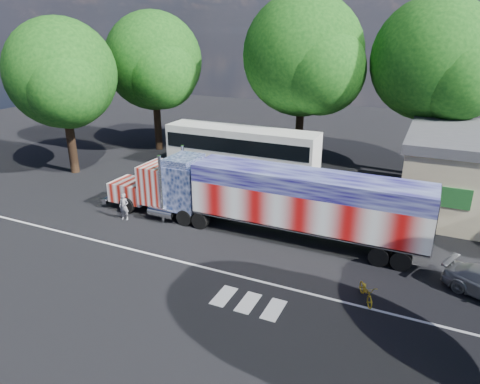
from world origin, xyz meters
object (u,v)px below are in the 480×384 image
at_px(tree_nw_a, 154,62).
at_px(tree_n_mid, 305,56).
at_px(semi_truck, 264,197).
at_px(bicycle, 366,291).
at_px(woman, 124,207).
at_px(tree_w_a, 62,74).
at_px(tree_ne_a, 435,60).
at_px(coach_bus, 241,150).

distance_m(tree_nw_a, tree_n_mid, 14.11).
xyz_separation_m(semi_truck, bicycle, (6.66, -4.47, -1.77)).
relative_size(woman, tree_w_a, 0.14).
bearing_deg(semi_truck, bicycle, -33.83).
distance_m(bicycle, tree_ne_a, 21.70).
height_order(bicycle, tree_n_mid, tree_n_mid).
relative_size(woman, tree_nw_a, 0.13).
height_order(woman, tree_n_mid, tree_n_mid).
relative_size(coach_bus, tree_n_mid, 0.90).
distance_m(tree_w_a, tree_nw_a, 9.47).
relative_size(bicycle, tree_ne_a, 0.12).
height_order(tree_w_a, tree_n_mid, tree_n_mid).
height_order(tree_nw_a, tree_ne_a, tree_ne_a).
bearing_deg(bicycle, semi_truck, 119.74).
relative_size(semi_truck, bicycle, 11.82).
distance_m(semi_truck, bicycle, 8.21).
height_order(semi_truck, bicycle, semi_truck).
distance_m(tree_nw_a, tree_ne_a, 24.20).
distance_m(woman, tree_ne_a, 25.18).
xyz_separation_m(tree_w_a, tree_n_mid, (16.08, 11.23, 1.18)).
bearing_deg(tree_nw_a, woman, -62.72).
bearing_deg(coach_bus, semi_truck, -58.70).
height_order(bicycle, tree_w_a, tree_w_a).
bearing_deg(coach_bus, tree_ne_a, 22.07).
xyz_separation_m(woman, tree_ne_a, (16.26, 17.36, 8.25)).
height_order(woman, tree_ne_a, tree_ne_a).
bearing_deg(tree_w_a, coach_bus, 25.02).
xyz_separation_m(tree_ne_a, tree_n_mid, (-10.14, -0.18, 0.08)).
bearing_deg(tree_w_a, semi_truck, -12.10).
bearing_deg(coach_bus, woman, -102.64).
xyz_separation_m(tree_nw_a, tree_n_mid, (13.94, 2.01, 0.73)).
relative_size(bicycle, tree_n_mid, 0.12).
height_order(tree_w_a, tree_nw_a, tree_nw_a).
xyz_separation_m(coach_bus, tree_nw_a, (-10.48, 3.32, 6.53)).
xyz_separation_m(bicycle, tree_ne_a, (0.94, 19.87, 8.68)).
bearing_deg(bicycle, coach_bus, 105.02).
relative_size(semi_truck, woman, 11.57).
relative_size(tree_w_a, tree_n_mid, 0.86).
distance_m(tree_ne_a, tree_n_mid, 10.15).
relative_size(semi_truck, tree_w_a, 1.64).
height_order(tree_w_a, tree_ne_a, tree_ne_a).
distance_m(semi_truck, tree_ne_a, 18.51).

